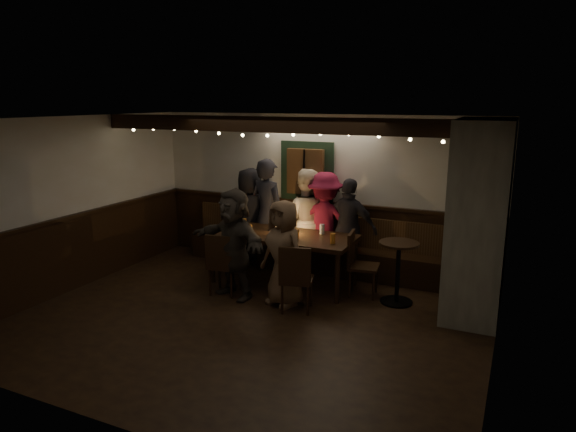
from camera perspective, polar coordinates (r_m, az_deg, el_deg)
The scene contains 13 objects.
room at distance 7.44m, azimuth 8.06°, elevation -0.98°, with size 6.02×5.01×2.62m.
dining_table at distance 7.93m, azimuth -0.63°, elevation -2.51°, with size 2.25×0.96×0.98m.
chair_near_left at distance 7.58m, azimuth -7.32°, elevation -4.99°, with size 0.48×0.48×0.94m.
chair_near_right at distance 6.92m, azimuth 0.88°, elevation -6.60°, with size 0.52×0.52×0.95m.
chair_end at distance 7.62m, azimuth 7.75°, elevation -4.86°, with size 0.49×0.49×0.95m.
high_top at distance 7.40m, azimuth 12.14°, elevation -5.32°, with size 0.56×0.56×0.89m.
person_a at distance 9.01m, azimuth -4.21°, elevation 0.03°, with size 0.82×0.54×1.69m, color black.
person_b at distance 8.70m, azimuth -2.28°, elevation 0.25°, with size 0.69×0.45×1.88m, color black.
person_c at distance 8.57m, azimuth 1.90°, elevation -0.46°, with size 0.84×0.65×1.73m, color beige.
person_d at distance 8.44m, azimuth 4.12°, elevation -0.82°, with size 1.09×0.63×1.69m, color maroon.
person_e at distance 8.27m, azimuth 6.81°, elevation -1.41°, with size 0.95×0.40×1.62m, color #232229.
person_f at distance 7.45m, azimuth -6.03°, elevation -3.02°, with size 1.50×0.48×1.61m, color #362F2A.
person_g at distance 7.14m, azimuth -0.51°, elevation -4.13°, with size 0.73×0.48×1.50m, color brown.
Camera 1 is at (3.11, -5.51, 2.84)m, focal length 32.00 mm.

